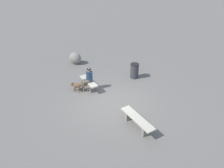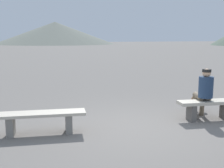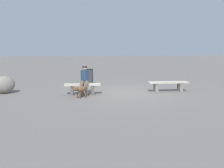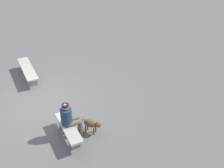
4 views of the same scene
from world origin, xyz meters
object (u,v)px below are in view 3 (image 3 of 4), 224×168
(trash_bin, at_px, (89,77))
(boulder, at_px, (4,85))
(bench_left, at_px, (168,85))
(bench_right, at_px, (82,87))
(seated_person, at_px, (85,78))
(dog, at_px, (80,89))

(trash_bin, distance_m, boulder, 4.32)
(bench_left, relative_size, bench_right, 1.22)
(seated_person, bearing_deg, bench_left, -168.47)
(bench_left, xyz_separation_m, dog, (4.08, 0.63, 0.03))
(trash_bin, xyz_separation_m, boulder, (3.93, 1.79, -0.06))
(bench_left, bearing_deg, bench_right, 4.50)
(boulder, bearing_deg, trash_bin, -155.47)
(bench_left, distance_m, bench_right, 3.94)
(bench_left, distance_m, dog, 4.13)
(boulder, bearing_deg, bench_left, 171.39)
(trash_bin, bearing_deg, seated_person, 80.30)
(bench_right, xyz_separation_m, seated_person, (-0.09, 0.09, 0.39))
(bench_left, distance_m, boulder, 7.36)
(seated_person, xyz_separation_m, dog, (0.23, 0.62, -0.37))
(seated_person, relative_size, trash_bin, 1.40)
(seated_person, relative_size, dog, 2.08)
(bench_left, bearing_deg, boulder, -2.89)
(bench_right, distance_m, seated_person, 0.41)
(seated_person, distance_m, dog, 0.76)
(bench_left, xyz_separation_m, seated_person, (3.85, 0.01, 0.40))
(bench_right, height_order, boulder, boulder)
(seated_person, bearing_deg, trash_bin, -88.31)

